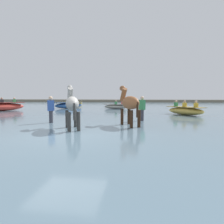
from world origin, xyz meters
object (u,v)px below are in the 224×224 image
boat_far_offshore (116,106)px  boat_mid_channel (185,111)px  horse_lead_grey (72,105)px  boat_far_inshore (73,103)px  boat_distant_west (69,105)px  horse_trailing_chestnut (129,104)px  person_onlooker_left (142,110)px  channel_buoy (140,111)px  boat_near_starboard (1,107)px  person_wading_mid (51,111)px

boat_far_offshore → boat_mid_channel: (5.94, -6.15, 0.04)m
horse_lead_grey → boat_mid_channel: size_ratio=0.76×
boat_far_inshore → boat_distant_west: bearing=-73.3°
horse_trailing_chestnut → person_onlooker_left: (0.62, 1.91, -0.41)m
boat_far_offshore → channel_buoy: (2.59, -5.28, -0.12)m
boat_near_starboard → boat_far_offshore: 11.34m
horse_trailing_chestnut → boat_distant_west: bearing=121.7°
horse_lead_grey → boat_far_inshore: bearing=109.6°
horse_trailing_chestnut → boat_far_inshore: bearing=115.7°
boat_far_offshore → person_wading_mid: (-1.99, -11.60, 0.33)m
boat_near_starboard → person_onlooker_left: (13.05, -5.53, 0.20)m
boat_distant_west → person_wading_mid: size_ratio=2.39×
boat_near_starboard → person_wading_mid: bearing=-40.0°
boat_far_inshore → channel_buoy: (11.00, -14.97, -0.15)m
boat_distant_west → boat_far_offshore: bearing=-4.6°
boat_far_inshore → person_wading_mid: size_ratio=1.99×
boat_near_starboard → boat_distant_west: bearing=46.7°
boat_far_inshore → person_onlooker_left: person_onlooker_left is taller
boat_far_inshore → channel_buoy: boat_far_inshore is taller
horse_lead_grey → boat_mid_channel: bearing=48.9°
boat_far_offshore → boat_near_starboard: bearing=-156.2°
boat_mid_channel → boat_near_starboard: bearing=174.5°
horse_trailing_chestnut → boat_far_offshore: (-2.05, 12.02, -0.74)m
boat_mid_channel → boat_distant_west: bearing=150.3°
boat_distant_west → boat_mid_channel: (11.57, -6.60, -0.03)m
horse_lead_grey → boat_far_inshore: 24.36m
horse_trailing_chestnut → boat_far_inshore: 24.11m
horse_trailing_chestnut → boat_far_inshore: size_ratio=0.66×
boat_distant_west → channel_buoy: size_ratio=6.00×
horse_trailing_chestnut → boat_distant_west: horse_trailing_chestnut is taller
horse_lead_grey → horse_trailing_chestnut: (2.31, 1.23, 0.01)m
boat_far_inshore → channel_buoy: 18.58m
horse_lead_grey → boat_far_offshore: (0.26, 13.25, -0.73)m
horse_lead_grey → boat_distant_west: bearing=111.4°
boat_near_starboard → person_onlooker_left: size_ratio=2.57×
horse_trailing_chestnut → boat_distant_west: size_ratio=0.55×
boat_far_inshore → person_onlooker_left: 22.69m
boat_distant_west → boat_mid_channel: size_ratio=1.39×
boat_mid_channel → person_wading_mid: 9.63m
boat_near_starboard → boat_far_inshore: (1.96, 14.27, -0.10)m
boat_far_offshore → boat_far_inshore: boat_far_inshore is taller
horse_lead_grey → boat_mid_channel: horse_lead_grey is taller
boat_far_inshore → boat_near_starboard: bearing=-97.8°
boat_distant_west → person_wading_mid: bearing=-73.2°
boat_near_starboard → boat_far_offshore: (10.38, 4.57, -0.13)m
horse_lead_grey → boat_far_inshore: (-8.16, 22.94, -0.70)m
horse_lead_grey → boat_near_starboard: bearing=139.4°
boat_near_starboard → person_onlooker_left: 14.17m
boat_far_offshore → boat_mid_channel: 8.55m
horse_trailing_chestnut → boat_near_starboard: (-12.43, 7.44, -0.61)m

